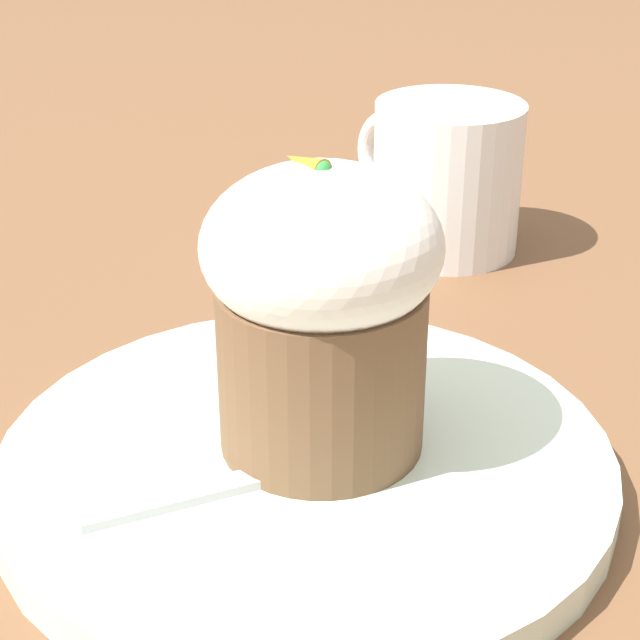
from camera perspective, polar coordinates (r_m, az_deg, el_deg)
name	(u,v)px	position (r m, az deg, el deg)	size (l,w,h in m)	color
ground_plane	(306,481)	(0.43, -0.77, -8.59)	(4.00, 4.00, 0.00)	brown
dessert_plate	(306,465)	(0.43, -0.77, -7.73)	(0.24, 0.24, 0.02)	silver
carrot_cake	(320,304)	(0.40, 0.00, 0.86)	(0.09, 0.09, 0.12)	brown
spoon	(304,462)	(0.41, -0.85, -7.56)	(0.06, 0.13, 0.01)	silver
coffee_cup	(444,177)	(0.64, 6.64, 7.61)	(0.12, 0.09, 0.09)	white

